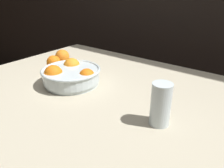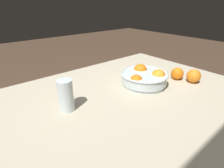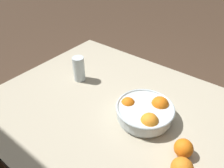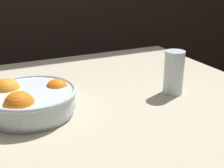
# 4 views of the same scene
# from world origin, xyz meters

# --- Properties ---
(dining_table) EXTENTS (1.28, 1.00, 0.78)m
(dining_table) POSITION_xyz_m (0.00, 0.00, 0.70)
(dining_table) COLOR #B7AD93
(dining_table) RESTS_ON ground_plane
(fruit_bowl) EXTENTS (0.26, 0.26, 0.10)m
(fruit_bowl) POSITION_xyz_m (-0.14, -0.03, 0.82)
(fruit_bowl) COLOR silver
(fruit_bowl) RESTS_ON dining_table
(juice_glass) EXTENTS (0.07, 0.07, 0.14)m
(juice_glass) POSITION_xyz_m (0.32, -0.07, 0.84)
(juice_glass) COLOR #F4A314
(juice_glass) RESTS_ON dining_table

